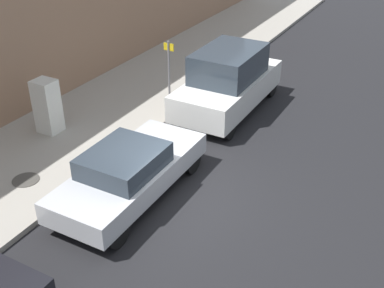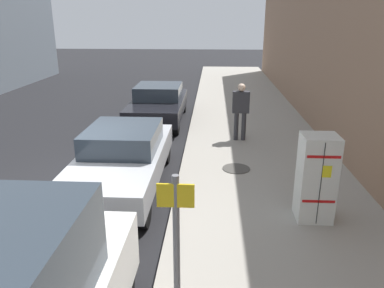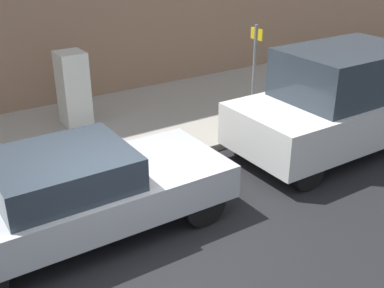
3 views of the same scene
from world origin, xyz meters
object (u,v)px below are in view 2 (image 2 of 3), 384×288
Objects in this scene: discarded_refrigerator at (316,178)px; street_sign_post at (177,264)px; pedestrian_walking_far at (241,107)px; parked_sedan_dark at (158,103)px; parked_sedan_silver at (122,157)px.

street_sign_post reaches higher than discarded_refrigerator.
parked_sedan_dark is (2.91, -2.55, -0.47)m from pedestrian_walking_far.
parked_sedan_dark is 5.84m from parked_sedan_silver.
discarded_refrigerator is 4.03m from street_sign_post.
parked_sedan_dark is at bearing 141.86° from pedestrian_walking_far.
discarded_refrigerator is 0.94× the size of pedestrian_walking_far.
street_sign_post is 1.28× the size of pedestrian_walking_far.
pedestrian_walking_far reaches higher than parked_sedan_silver.
discarded_refrigerator is 0.38× the size of parked_sedan_dark.
pedestrian_walking_far is at bearing -77.09° from discarded_refrigerator.
street_sign_post is (2.28, 3.29, 0.45)m from discarded_refrigerator.
discarded_refrigerator is at bearing -124.72° from street_sign_post.
pedestrian_walking_far is 0.41× the size of parked_sedan_dark.
discarded_refrigerator is 0.73× the size of street_sign_post.
discarded_refrigerator is at bearing 159.90° from parked_sedan_silver.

